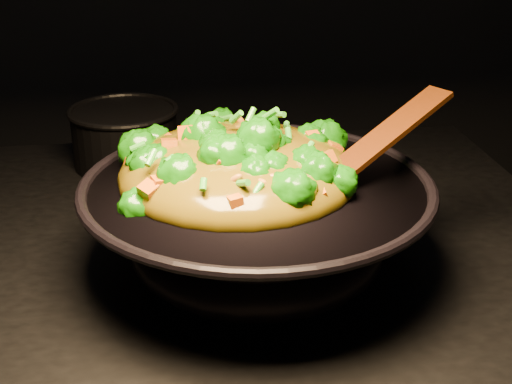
{
  "coord_description": "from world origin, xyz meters",
  "views": [
    {
      "loc": [
        -0.04,
        -0.98,
        1.42
      ],
      "look_at": [
        0.08,
        -0.1,
        1.02
      ],
      "focal_mm": 50.0,
      "sensor_mm": 36.0,
      "label": 1
    }
  ],
  "objects": [
    {
      "name": "spatula",
      "position": [
        0.24,
        -0.1,
        1.08
      ],
      "size": [
        0.26,
        0.17,
        0.11
      ],
      "primitive_type": "cube",
      "rotation": [
        0.0,
        -0.38,
        0.5
      ],
      "color": "#3A1206",
      "rests_on": "wok"
    },
    {
      "name": "back_pot",
      "position": [
        -0.11,
        0.32,
        0.96
      ],
      "size": [
        0.26,
        0.26,
        0.11
      ],
      "primitive_type": "cylinder",
      "rotation": [
        0.0,
        0.0,
        -0.4
      ],
      "color": "black",
      "rests_on": "stovetop"
    },
    {
      "name": "wok",
      "position": [
        0.08,
        -0.11,
        0.97
      ],
      "size": [
        0.55,
        0.55,
        0.13
      ],
      "primitive_type": null,
      "rotation": [
        0.0,
        0.0,
        0.19
      ],
      "color": "black",
      "rests_on": "stovetop"
    },
    {
      "name": "stir_fry",
      "position": [
        0.06,
        -0.08,
        1.09
      ],
      "size": [
        0.36,
        0.36,
        0.11
      ],
      "primitive_type": null,
      "rotation": [
        0.0,
        0.0,
        -0.09
      ],
      "color": "#166707",
      "rests_on": "wok"
    }
  ]
}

